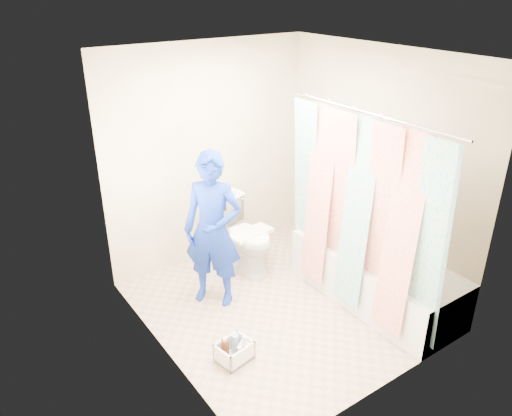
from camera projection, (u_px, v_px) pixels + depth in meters
floor at (280, 307)px, 4.91m from camera, size 2.60×2.60×0.00m
ceiling at (286, 55)px, 3.90m from camera, size 2.40×2.60×0.02m
wall_back at (209, 156)px, 5.37m from camera, size 2.40×0.02×2.40m
wall_front at (398, 257)px, 3.44m from camera, size 2.40×0.02×2.40m
wall_left at (158, 231)px, 3.78m from camera, size 0.02×2.60×2.40m
wall_right at (377, 168)px, 5.03m from camera, size 0.02×2.60×2.40m
bathtub at (375, 276)px, 4.93m from camera, size 0.70×1.75×0.50m
curtain_rod at (368, 113)px, 4.04m from camera, size 0.02×1.90×0.02m
shower_curtain at (358, 216)px, 4.44m from camera, size 0.06×1.75×1.80m
toilet at (243, 235)px, 5.43m from camera, size 0.53×0.82×0.79m
tank_lid at (251, 233)px, 5.32m from camera, size 0.51×0.27×0.04m
tank_internals at (227, 198)px, 5.39m from camera, size 0.19×0.06×0.26m
plumber at (213, 230)px, 4.71m from camera, size 0.65×0.67×1.55m
cleaning_caddy at (235, 351)px, 4.21m from camera, size 0.32×0.27×0.22m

